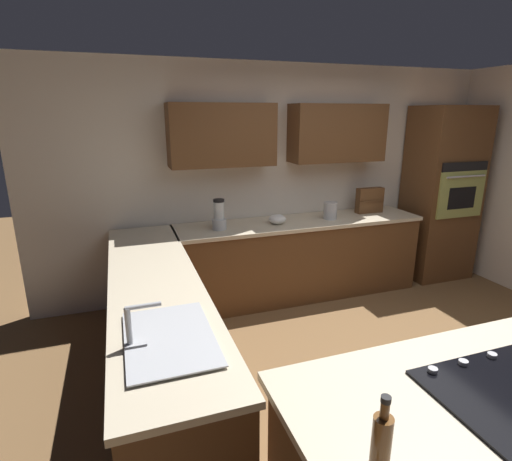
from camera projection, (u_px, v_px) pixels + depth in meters
name	position (u px, v px, depth m)	size (l,w,h in m)	color
ground_plane	(399.00, 379.00, 3.24)	(14.00, 14.00, 0.00)	brown
wall_back	(293.00, 170.00, 4.68)	(6.00, 0.44, 2.60)	silver
lower_cabinets_back	(299.00, 260.00, 4.65)	(2.80, 0.60, 0.86)	brown
countertop_back	(301.00, 222.00, 4.52)	(2.84, 0.64, 0.04)	beige
lower_cabinets_side	(159.00, 337.00, 3.05)	(0.60, 2.90, 0.86)	brown
countertop_side	(154.00, 282.00, 2.92)	(0.64, 2.94, 0.04)	beige
wall_oven	(441.00, 194.00, 5.07)	(0.80, 0.66, 2.15)	brown
sink_unit	(168.00, 337.00, 2.13)	(0.46, 0.70, 0.23)	#515456
blender	(219.00, 217.00, 4.14)	(0.15, 0.15, 0.32)	silver
mixing_bowl	(277.00, 219.00, 4.37)	(0.19, 0.19, 0.10)	white
spice_rack	(370.00, 200.00, 4.84)	(0.34, 0.11, 0.30)	brown
kettle	(330.00, 211.00, 4.56)	(0.15, 0.15, 0.19)	#B7BABF
oil_bottle	(381.00, 446.00, 1.29)	(0.07, 0.07, 0.32)	brown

